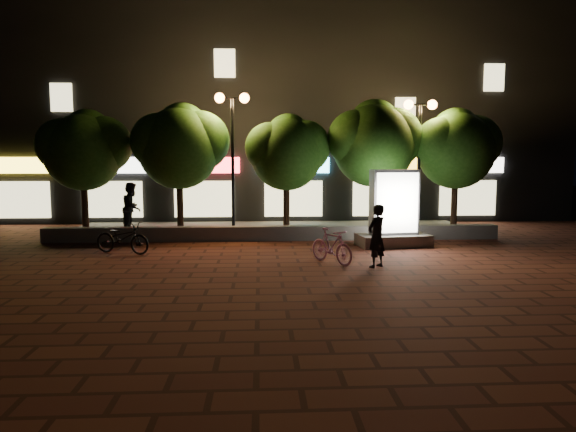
{
  "coord_description": "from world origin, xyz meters",
  "views": [
    {
      "loc": [
        -0.49,
        -13.78,
        2.82
      ],
      "look_at": [
        0.35,
        1.5,
        1.13
      ],
      "focal_mm": 31.7,
      "sensor_mm": 36.0,
      "label": 1
    }
  ],
  "objects": [
    {
      "name": "ad_kiosk",
      "position": [
        3.88,
        2.56,
        1.02
      ],
      "size": [
        2.45,
        1.44,
        2.52
      ],
      "color": "slate",
      "rests_on": "ground"
    },
    {
      "name": "tree_mid",
      "position": [
        0.55,
        5.46,
        3.22
      ],
      "size": [
        3.24,
        2.7,
        4.5
      ],
      "color": "black",
      "rests_on": "sidewalk"
    },
    {
      "name": "pedestrian",
      "position": [
        -5.33,
        5.61,
        1.04
      ],
      "size": [
        0.78,
        0.97,
        1.91
      ],
      "primitive_type": "imported",
      "rotation": [
        0.0,
        0.0,
        1.51
      ],
      "color": "black",
      "rests_on": "sidewalk"
    },
    {
      "name": "street_lamp_right",
      "position": [
        5.5,
        5.2,
        3.89
      ],
      "size": [
        1.26,
        0.36,
        4.98
      ],
      "color": "black",
      "rests_on": "sidewalk"
    },
    {
      "name": "tree_far_left",
      "position": [
        -6.95,
        5.46,
        3.29
      ],
      "size": [
        3.36,
        2.8,
        4.63
      ],
      "color": "black",
      "rests_on": "sidewalk"
    },
    {
      "name": "ground",
      "position": [
        0.0,
        0.0,
        0.0
      ],
      "size": [
        80.0,
        80.0,
        0.0
      ],
      "primitive_type": "plane",
      "color": "#55261A",
      "rests_on": "ground"
    },
    {
      "name": "scooter_parked",
      "position": [
        -4.66,
        1.65,
        0.49
      ],
      "size": [
        1.96,
        1.29,
        0.97
      ],
      "primitive_type": "imported",
      "rotation": [
        0.0,
        0.0,
        1.19
      ],
      "color": "black",
      "rests_on": "ground"
    },
    {
      "name": "sidewalk",
      "position": [
        0.0,
        6.5,
        0.04
      ],
      "size": [
        16.0,
        5.0,
        0.08
      ],
      "primitive_type": "cube",
      "color": "slate",
      "rests_on": "ground"
    },
    {
      "name": "rider",
      "position": [
        2.56,
        -0.71,
        0.83
      ],
      "size": [
        0.72,
        0.7,
        1.67
      ],
      "primitive_type": "imported",
      "rotation": [
        0.0,
        0.0,
        3.84
      ],
      "color": "black",
      "rests_on": "ground"
    },
    {
      "name": "tree_far_right",
      "position": [
        7.05,
        5.46,
        3.37
      ],
      "size": [
        3.48,
        2.9,
        4.76
      ],
      "color": "black",
      "rests_on": "sidewalk"
    },
    {
      "name": "street_lamp_left",
      "position": [
        -1.5,
        5.2,
        4.03
      ],
      "size": [
        1.26,
        0.36,
        5.18
      ],
      "color": "black",
      "rests_on": "sidewalk"
    },
    {
      "name": "building_block",
      "position": [
        -0.01,
        12.99,
        5.0
      ],
      "size": [
        28.0,
        8.12,
        11.3
      ],
      "color": "black",
      "rests_on": "ground"
    },
    {
      "name": "tree_right",
      "position": [
        3.86,
        5.46,
        3.57
      ],
      "size": [
        3.72,
        3.1,
        5.07
      ],
      "color": "black",
      "rests_on": "sidewalk"
    },
    {
      "name": "tree_left",
      "position": [
        -3.45,
        5.46,
        3.44
      ],
      "size": [
        3.6,
        3.0,
        4.89
      ],
      "color": "black",
      "rests_on": "sidewalk"
    },
    {
      "name": "retaining_wall",
      "position": [
        0.0,
        4.0,
        0.25
      ],
      "size": [
        16.0,
        0.45,
        0.5
      ],
      "primitive_type": "cube",
      "color": "slate",
      "rests_on": "ground"
    },
    {
      "name": "scooter_pink",
      "position": [
        1.45,
        -0.16,
        0.48
      ],
      "size": [
        1.28,
        1.59,
        0.97
      ],
      "primitive_type": "imported",
      "rotation": [
        0.0,
        0.0,
        0.59
      ],
      "color": "#EE93D4",
      "rests_on": "ground"
    }
  ]
}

